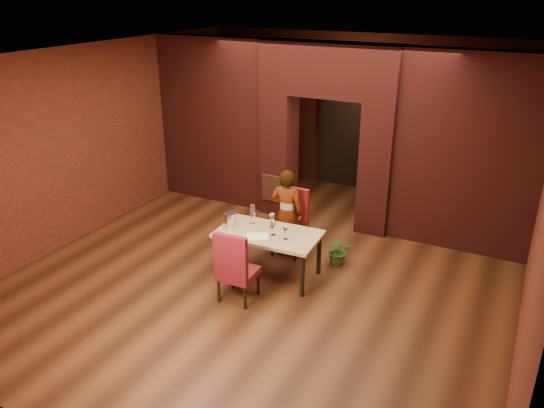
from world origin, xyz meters
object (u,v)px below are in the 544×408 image
Objects in this scene: wine_bucket at (230,220)px; wine_glass_a at (272,221)px; wine_glass_c at (286,233)px; potted_plant at (338,251)px; chair_far at (289,223)px; person_seated at (287,213)px; dining_table at (268,254)px; chair_near at (238,265)px; water_bottle at (253,214)px; wine_glass_b at (273,228)px.

wine_glass_a is at bearing 23.03° from wine_bucket.
wine_glass_c reaches higher than potted_plant.
person_seated reaches higher than chair_far.
person_seated is at bearing -175.39° from potted_plant.
dining_table is 0.80m from chair_far.
chair_near is at bearing -119.41° from potted_plant.
person_seated is at bearing 92.41° from wine_glass_a.
chair_near is at bearing -72.82° from water_bottle.
chair_far is at bearing 61.04° from water_bottle.
chair_near is 1.83m from potted_plant.
chair_near reaches higher than wine_glass_c.
wine_glass_c is 0.93m from wine_bucket.
wine_glass_b is 0.22m from wine_glass_c.
potted_plant is at bearing 0.86° from chair_far.
wine_glass_a is 1.17× the size of wine_glass_c.
wine_glass_a is 0.48× the size of potted_plant.
chair_far reaches higher than water_bottle.
wine_bucket is 1.77m from potted_plant.
water_bottle is (0.25, 0.24, 0.05)m from wine_bucket.
dining_table is at bearing -79.78° from wine_glass_a.
wine_glass_b is 0.71m from wine_bucket.
wine_glass_a is (-0.01, -0.59, 0.28)m from chair_far.
potted_plant is at bearing 28.02° from water_bottle.
wine_glass_a is (0.02, -0.55, 0.09)m from person_seated.
wine_glass_b reaches higher than dining_table.
wine_glass_a is at bearing 143.86° from wine_glass_c.
chair_far is at bearing 88.96° from dining_table.
dining_table is 6.93× the size of wine_glass_a.
potted_plant is at bearing -122.12° from chair_near.
wine_glass_c is at bearing -36.14° from wine_glass_a.
wine_glass_b is (0.13, -0.82, 0.28)m from chair_far.
person_seated reaches higher than water_bottle.
wine_bucket is 0.67× the size of water_bottle.
chair_far is 0.90m from potted_plant.
wine_glass_b is at bearing -130.38° from potted_plant.
dining_table is 0.83m from person_seated.
wine_bucket is 0.47× the size of potted_plant.
water_bottle reaches higher than wine_glass_a.
person_seated is 0.65m from water_bottle.
wine_bucket is 0.35m from water_bottle.
chair_near is at bearing -102.99° from wine_glass_b.
water_bottle is (-0.46, 0.22, 0.05)m from wine_glass_b.
wine_glass_b reaches higher than potted_plant.
person_seated is 3.17× the size of potted_plant.
potted_plant is (0.87, 0.07, -0.50)m from person_seated.
dining_table reaches higher than potted_plant.
dining_table is at bearing -26.77° from water_bottle.
chair_far is at bearing 112.19° from wine_glass_c.
potted_plant is (1.43, 0.87, -0.59)m from wine_bucket.
wine_glass_b is (0.10, -0.04, 0.46)m from dining_table.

